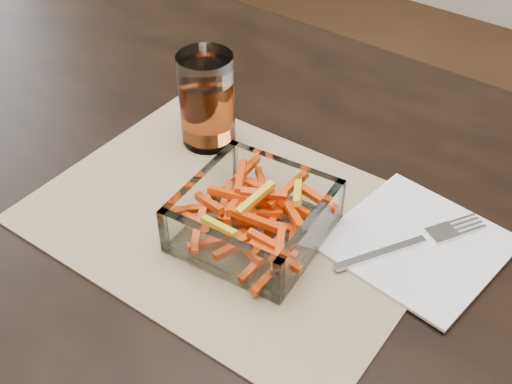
% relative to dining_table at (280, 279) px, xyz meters
% --- Properties ---
extents(dining_table, '(1.60, 0.90, 0.75)m').
position_rel_dining_table_xyz_m(dining_table, '(0.00, 0.00, 0.00)').
color(dining_table, black).
rests_on(dining_table, ground).
extents(placemat, '(0.46, 0.35, 0.00)m').
position_rel_dining_table_xyz_m(placemat, '(-0.05, -0.02, 0.09)').
color(placemat, tan).
rests_on(placemat, dining_table).
extents(glass_bowl, '(0.17, 0.17, 0.06)m').
position_rel_dining_table_xyz_m(glass_bowl, '(-0.02, -0.03, 0.11)').
color(glass_bowl, white).
rests_on(glass_bowl, placemat).
extents(tumbler, '(0.07, 0.07, 0.13)m').
position_rel_dining_table_xyz_m(tumbler, '(-0.18, 0.08, 0.15)').
color(tumbler, white).
rests_on(tumbler, placemat).
extents(napkin, '(0.19, 0.19, 0.00)m').
position_rel_dining_table_xyz_m(napkin, '(0.14, 0.07, 0.09)').
color(napkin, white).
rests_on(napkin, placemat).
extents(fork, '(0.11, 0.17, 0.00)m').
position_rel_dining_table_xyz_m(fork, '(0.14, 0.07, 0.10)').
color(fork, silver).
rests_on(fork, napkin).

